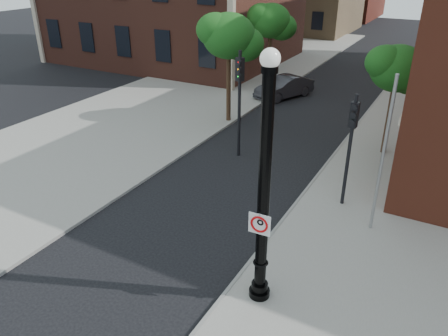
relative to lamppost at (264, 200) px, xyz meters
The scene contains 13 objects.
ground 4.22m from the lamppost, behind, with size 120.00×120.00×0.00m, color black.
sidewalk_right 10.81m from the lamppost, 72.56° to the left, with size 8.00×60.00×0.12m, color gray.
sidewalk_left 21.70m from the lamppost, 123.58° to the left, with size 10.00×50.00×0.12m, color gray.
curb_edge 10.39m from the lamppost, 94.84° to the left, with size 0.10×60.00×0.14m, color gray.
lamppost is the anchor object (origin of this frame).
no_parking_sign 0.61m from the lamppost, 92.01° to the right, with size 0.57×0.08×0.57m.
parked_car 18.59m from the lamppost, 109.86° to the left, with size 1.43×4.10×1.35m, color #2E2E33.
traffic_signal_left 9.27m from the lamppost, 120.64° to the left, with size 0.38×0.42×4.77m.
traffic_signal_right 5.86m from the lamppost, 83.62° to the left, with size 0.28×0.35×4.25m.
utility_pole 5.12m from the lamppost, 67.98° to the left, with size 0.11×0.11×5.31m, color #999999.
street_tree_a 13.77m from the lamppost, 121.63° to the left, with size 3.20×2.89×5.76m.
street_tree_b 20.73m from the lamppost, 112.96° to the left, with size 3.06×2.77×5.51m.
street_tree_c 11.43m from the lamppost, 84.45° to the left, with size 2.76×2.50×4.98m.
Camera 1 is at (6.41, -8.25, 8.39)m, focal length 35.00 mm.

